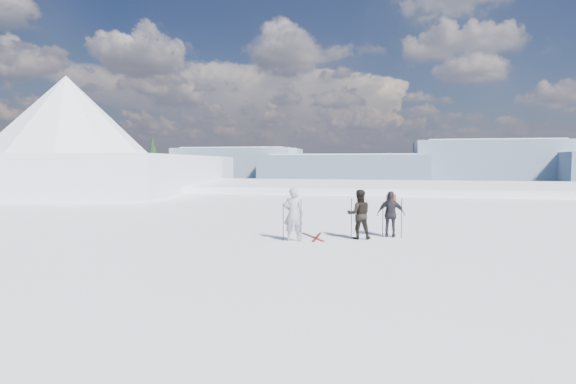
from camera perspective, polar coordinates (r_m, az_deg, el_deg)
name	(u,v)px	position (r m, az deg, el deg)	size (l,w,h in m)	color
lake_basin	(376,261)	(41.60, 11.06, -8.61)	(820.00, 820.00, 71.62)	white
far_mountain_range	(415,170)	(466.38, 15.87, 2.65)	(770.00, 110.00, 53.00)	slate
near_ridge	(107,220)	(48.78, -21.95, -3.37)	(31.37, 35.68, 25.62)	white
skier_grey	(293,214)	(14.12, 0.67, -2.84)	(0.62, 0.40, 1.69)	#8E939B
skier_dark	(359,214)	(14.66, 9.01, -2.81)	(0.78, 0.61, 1.60)	black
skier_pack	(391,214)	(15.22, 12.94, -2.76)	(0.89, 0.37, 1.52)	black
backpack	(392,184)	(15.38, 13.02, 1.03)	(0.33, 0.18, 0.46)	#CE5013
ski_poles	(348,220)	(14.55, 7.68, -3.52)	(3.68, 1.45, 1.35)	black
skis_loose	(315,237)	(14.88, 3.42, -5.73)	(0.99, 1.70, 0.03)	black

